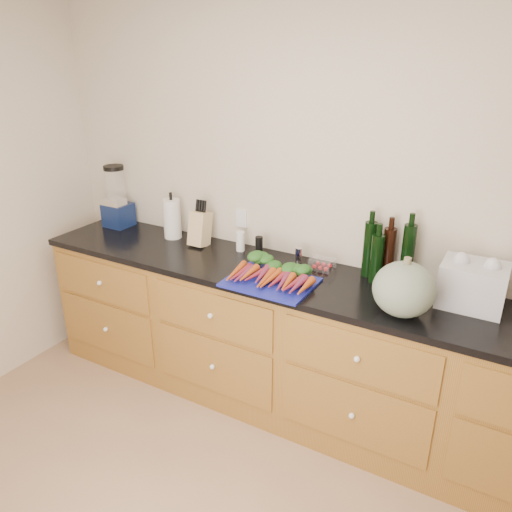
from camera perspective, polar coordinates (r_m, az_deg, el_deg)
The scene contains 15 objects.
wall_back at distance 3.08m, azimuth 8.27°, elevation 5.85°, with size 4.10×0.05×2.60m, color beige.
cabinets at distance 3.16m, azimuth 5.13°, elevation -10.58°, with size 3.60×0.64×0.90m.
countertop at distance 2.93m, azimuth 5.48°, elevation -2.85°, with size 3.64×0.62×0.04m, color black.
cutting_board at distance 2.84m, azimuth 1.64°, elevation -3.01°, with size 0.49×0.37×0.01m, color navy.
carrots at distance 2.86m, azimuth 2.01°, elevation -2.13°, with size 0.49×0.33×0.06m.
squash at distance 2.57m, azimuth 16.56°, elevation -3.66°, with size 0.31×0.31×0.28m, color slate.
blender_appliance at distance 3.85m, azimuth -15.63°, elevation 6.17°, with size 0.18×0.18×0.46m.
paper_towel at distance 3.53m, azimuth -9.56°, elevation 4.22°, with size 0.12×0.12×0.28m, color silver.
knife_block at distance 3.38m, azimuth -6.43°, elevation 3.13°, with size 0.11×0.11×0.23m, color tan.
grinder_salt at distance 3.28m, azimuth -1.80°, elevation 1.68°, with size 0.06×0.06×0.13m, color white.
grinder_pepper at distance 3.21m, azimuth 0.35°, elevation 1.18°, with size 0.05×0.05×0.12m, color black.
canister_chrome at distance 3.10m, azimuth 4.90°, elevation 0.05°, with size 0.04×0.04×0.10m, color silver.
tomato_box at distance 3.04m, azimuth 7.56°, elevation -0.91°, with size 0.14×0.11×0.07m, color white.
bottles at distance 2.92m, azimuth 14.63°, elevation 0.23°, with size 0.29×0.15×0.35m.
grocery_bag at distance 2.79m, azimuth 23.51°, elevation -3.07°, with size 0.32×0.25×0.23m, color silver, non-canonical shape.
Camera 1 is at (1.05, -1.13, 2.18)m, focal length 35.00 mm.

